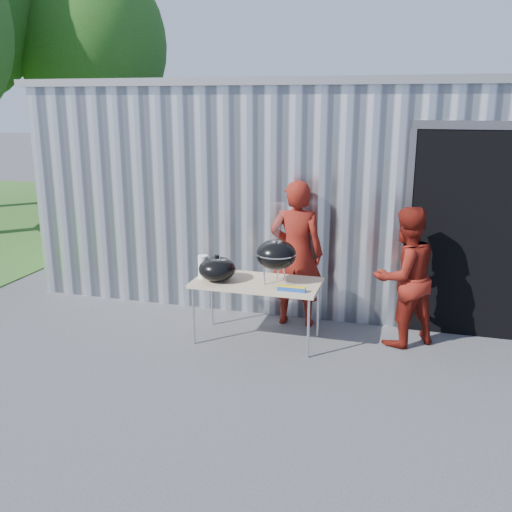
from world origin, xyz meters
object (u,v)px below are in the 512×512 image
(person_cook, at_px, (296,254))
(person_bystander, at_px, (404,277))
(folding_table, at_px, (257,284))
(kettle_grill, at_px, (276,249))

(person_cook, xyz_separation_m, person_bystander, (1.35, -0.27, -0.11))
(person_bystander, bearing_deg, person_cook, -49.19)
(folding_table, bearing_deg, person_cook, 63.52)
(kettle_grill, bearing_deg, person_cook, 81.38)
(person_bystander, bearing_deg, folding_table, -24.56)
(folding_table, height_order, person_cook, person_cook)
(person_cook, relative_size, person_bystander, 1.13)
(person_cook, bearing_deg, folding_table, 61.69)
(kettle_grill, bearing_deg, folding_table, 179.65)
(folding_table, distance_m, person_bystander, 1.73)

